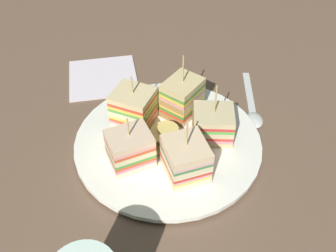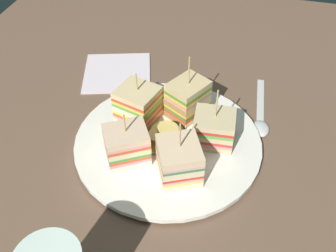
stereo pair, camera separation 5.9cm
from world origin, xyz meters
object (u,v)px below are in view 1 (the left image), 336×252
Objects in this scene: sandwich_wedge_3 at (186,159)px; napkin at (103,77)px; sandwich_wedge_0 at (182,98)px; chip_pile at (164,135)px; spoon at (253,113)px; sandwich_wedge_2 at (130,148)px; sandwich_wedge_4 at (213,124)px; plate at (168,142)px; sandwich_wedge_1 at (134,107)px.

sandwich_wedge_3 reaches higher than napkin.
chip_pile is at bearing 13.27° from sandwich_wedge_0.
sandwich_wedge_3 is (-12.90, -1.64, -0.32)cm from sandwich_wedge_0.
spoon is at bearing -56.54° from chip_pile.
sandwich_wedge_4 is (6.66, -11.57, -0.24)cm from sandwich_wedge_2.
sandwich_wedge_2 reaches higher than plate.
sandwich_wedge_4 is at bearing -75.41° from plate.
napkin is (16.87, 13.82, -2.45)cm from chip_pile.
sandwich_wedge_0 is 0.70× the size of spoon.
sandwich_wedge_4 reaches higher than chip_pile.
sandwich_wedge_4 is 1.38× the size of chip_pile.
spoon is at bearing -137.78° from sandwich_wedge_4.
sandwich_wedge_2 is 23.52cm from spoon.
sandwich_wedge_0 is 1.24× the size of sandwich_wedge_1.
sandwich_wedge_0 reaches higher than spoon.
sandwich_wedge_1 is at bearing -37.46° from sandwich_wedge_0.
chip_pile is 0.56× the size of napkin.
sandwich_wedge_1 is 8.65cm from sandwich_wedge_2.
sandwich_wedge_4 is at bearing -73.89° from chip_pile.
sandwich_wedge_0 is at bearing -83.29° from spoon.
plate is 1.82× the size of spoon.
sandwich_wedge_1 is 0.71× the size of napkin.
sandwich_wedge_0 is at bearing -121.44° from napkin.
sandwich_wedge_1 is at bearing -146.31° from napkin.
sandwich_wedge_4 is 7.68cm from chip_pile.
sandwich_wedge_0 is 7.23cm from sandwich_wedge_4.
sandwich_wedge_0 is 13.00cm from sandwich_wedge_3.
sandwich_wedge_4 is 10.69cm from spoon.
sandwich_wedge_3 is 8.65cm from sandwich_wedge_4.
sandwich_wedge_3 is 28.95cm from napkin.
sandwich_wedge_2 is 0.53× the size of spoon.
sandwich_wedge_2 is at bearing 56.04° from sandwich_wedge_3.
sandwich_wedge_3 is 7.07cm from chip_pile.
sandwich_wedge_0 is 13.04cm from spoon.
spoon is (7.33, -6.98, -3.45)cm from sandwich_wedge_4.
napkin is (9.75, 15.95, -4.30)cm from sandwich_wedge_0.
sandwich_wedge_3 is at bearing -142.16° from napkin.
plate is 2.29× the size of napkin.
spoon is at bearing 130.74° from sandwich_wedge_0.
plate is at bearing 17.19° from sandwich_wedge_0.
chip_pile is at bearing 7.87° from sandwich_wedge_3.
sandwich_wedge_0 is 8.02cm from sandwich_wedge_1.
sandwich_wedge_4 is at bearing -0.44° from sandwich_wedge_2.
chip_pile reaches higher than plate.
spoon reaches higher than napkin.
sandwich_wedge_2 is at bearing 136.84° from chip_pile.
sandwich_wedge_0 is at bearing -12.75° from plate.
spoon is at bearing -56.44° from plate.
plate is 4.07× the size of chip_pile.
plate is 7.85cm from sandwich_wedge_0.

